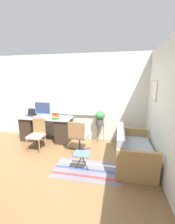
{
  "coord_description": "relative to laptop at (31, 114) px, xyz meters",
  "views": [
    {
      "loc": [
        1.36,
        -3.89,
        1.92
      ],
      "look_at": [
        0.53,
        0.17,
        1.02
      ],
      "focal_mm": 24.0,
      "sensor_mm": 36.0,
      "label": 1
    }
  ],
  "objects": [
    {
      "name": "keyboard",
      "position": [
        0.48,
        -0.25,
        -0.04
      ],
      "size": [
        0.39,
        0.14,
        0.02
      ],
      "color": "slate",
      "rests_on": "desk"
    },
    {
      "name": "ground_plane",
      "position": [
        1.42,
        -0.43,
        -0.81
      ],
      "size": [
        14.0,
        14.0,
        0.0
      ],
      "primitive_type": "plane",
      "color": "brown"
    },
    {
      "name": "office_chair_swivel",
      "position": [
        1.79,
        -0.66,
        -0.36
      ],
      "size": [
        0.61,
        0.62,
        0.87
      ],
      "rotation": [
        0.0,
        0.0,
        3.06
      ],
      "color": "#47474C",
      "rests_on": "ground_plane"
    },
    {
      "name": "desk",
      "position": [
        0.57,
        -0.09,
        -0.41
      ],
      "size": [
        1.65,
        0.66,
        0.76
      ],
      "color": "#B2B7BC",
      "rests_on": "ground_plane"
    },
    {
      "name": "folding_stool",
      "position": [
        2.08,
        -1.48,
        -0.47
      ],
      "size": [
        0.35,
        0.3,
        0.39
      ],
      "color": "slate",
      "rests_on": "ground_plane"
    },
    {
      "name": "couch_loveseat",
      "position": [
        3.16,
        -0.98,
        -0.53
      ],
      "size": [
        0.79,
        1.47,
        0.81
      ],
      "rotation": [
        0.0,
        0.0,
        1.57
      ],
      "color": "#9EA8B2",
      "rests_on": "ground_plane"
    },
    {
      "name": "desk_lamp",
      "position": [
        1.26,
        -0.01,
        0.23
      ],
      "size": [
        0.11,
        0.11,
        0.39
      ],
      "color": "#ADADB2",
      "rests_on": "desk"
    },
    {
      "name": "desk_chair_wooden",
      "position": [
        0.62,
        -0.75,
        -0.36
      ],
      "size": [
        0.41,
        0.42,
        0.85
      ],
      "rotation": [
        0.0,
        0.0,
        0.02
      ],
      "color": "olive",
      "rests_on": "ground_plane"
    },
    {
      "name": "mouse",
      "position": [
        0.75,
        -0.25,
        -0.03
      ],
      "size": [
        0.04,
        0.06,
        0.03
      ],
      "color": "silver",
      "rests_on": "desk"
    },
    {
      "name": "potted_plant",
      "position": [
        2.26,
        0.13,
        -0.01
      ],
      "size": [
        0.3,
        0.3,
        0.42
      ],
      "color": "#514C47",
      "rests_on": "plant_stand"
    },
    {
      "name": "floor_rug_striped",
      "position": [
        2.19,
        -1.47,
        -0.81
      ],
      "size": [
        1.46,
        0.81,
        0.01
      ],
      "color": "slate",
      "rests_on": "ground_plane"
    },
    {
      "name": "book_stack",
      "position": [
        0.97,
        -0.25,
        0.03
      ],
      "size": [
        0.22,
        0.19,
        0.18
      ],
      "color": "black",
      "rests_on": "desk"
    },
    {
      "name": "wall_back_with_window",
      "position": [
        1.43,
        0.32,
        0.54
      ],
      "size": [
        9.0,
        0.12,
        2.7
      ],
      "color": "silver",
      "rests_on": "ground_plane"
    },
    {
      "name": "plant_stand",
      "position": [
        2.26,
        0.13,
        -0.31
      ],
      "size": [
        0.27,
        0.27,
        0.57
      ],
      "color": "#333338",
      "rests_on": "ground_plane"
    },
    {
      "name": "wall_right_with_picture",
      "position": [
        3.68,
        -0.43,
        0.54
      ],
      "size": [
        0.08,
        9.0,
        2.7
      ],
      "color": "silver",
      "rests_on": "ground_plane"
    },
    {
      "name": "monitor",
      "position": [
        0.44,
        -0.02,
        0.19
      ],
      "size": [
        0.53,
        0.21,
        0.47
      ],
      "color": "silver",
      "rests_on": "desk"
    },
    {
      "name": "laptop",
      "position": [
        0.0,
        0.0,
        0.0
      ],
      "size": [
        0.32,
        0.26,
        0.21
      ],
      "color": "black",
      "rests_on": "desk"
    }
  ]
}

